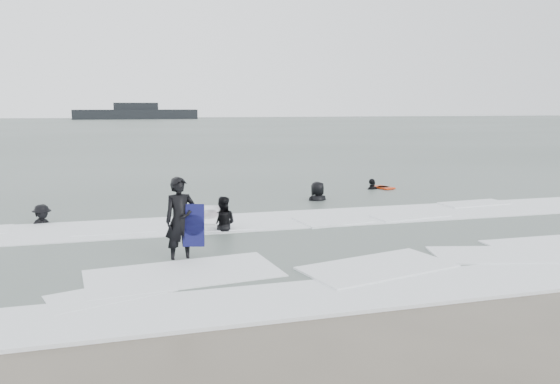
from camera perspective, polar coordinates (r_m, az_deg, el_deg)
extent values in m
plane|color=brown|center=(10.99, 6.76, -9.64)|extent=(320.00, 320.00, 0.00)
plane|color=#47544C|center=(89.83, -12.39, 6.57)|extent=(320.00, 320.00, 0.00)
imported|color=black|center=(12.70, -10.24, -7.15)|extent=(0.79, 0.60, 1.96)
imported|color=black|center=(15.36, -5.99, -4.23)|extent=(0.92, 0.82, 1.58)
imported|color=black|center=(17.60, -23.56, -3.25)|extent=(1.09, 1.04, 1.49)
imported|color=black|center=(23.18, 9.62, 0.17)|extent=(1.04, 0.68, 1.65)
imported|color=black|center=(20.18, 3.93, -1.03)|extent=(1.00, 0.71, 1.91)
cube|color=white|center=(10.46, 7.99, -10.45)|extent=(30.03, 2.32, 0.07)
cube|color=white|center=(16.51, -0.89, -3.10)|extent=(30.00, 2.60, 0.09)
cube|color=black|center=(150.99, -14.78, 7.85)|extent=(31.79, 5.68, 2.50)
cube|color=black|center=(150.97, -14.82, 8.67)|extent=(11.35, 3.41, 1.82)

